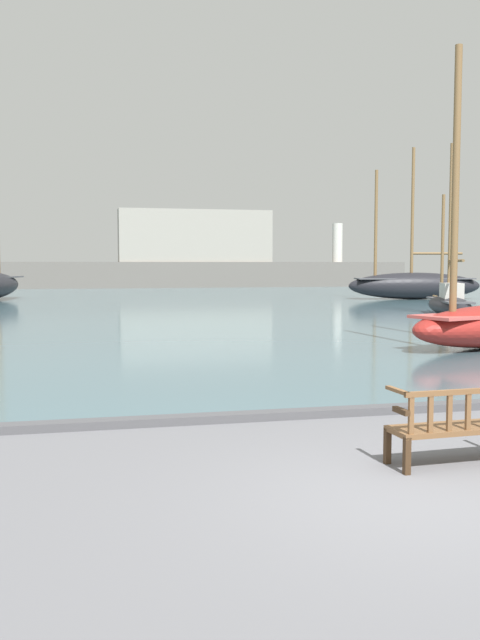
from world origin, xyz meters
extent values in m
plane|color=slate|center=(0.00, 0.00, 0.00)|extent=(160.00, 160.00, 0.00)
cube|color=#476670|center=(0.00, 44.00, 0.04)|extent=(100.00, 80.00, 0.08)
cube|color=#4C4C50|center=(0.00, 3.85, 0.06)|extent=(40.00, 0.30, 0.12)
cube|color=#3D2A19|center=(0.17, 1.25, 0.21)|extent=(0.07, 0.07, 0.42)
cube|color=#3D2A19|center=(0.19, 0.80, 0.21)|extent=(0.07, 0.07, 0.42)
cube|color=brown|center=(0.95, 1.06, 0.42)|extent=(1.62, 0.60, 0.06)
cube|color=brown|center=(0.96, 0.84, 0.89)|extent=(1.60, 0.13, 0.06)
cube|color=brown|center=(0.24, 0.81, 0.66)|extent=(0.06, 0.04, 0.41)
cube|color=brown|center=(0.48, 0.82, 0.66)|extent=(0.06, 0.04, 0.41)
cube|color=brown|center=(0.72, 0.83, 0.66)|extent=(0.06, 0.04, 0.41)
cube|color=brown|center=(0.96, 0.84, 0.66)|extent=(0.06, 0.04, 0.41)
cube|color=#3D2A19|center=(0.18, 0.93, 0.69)|extent=(0.08, 0.30, 0.06)
cube|color=brown|center=(0.18, 1.02, 0.90)|extent=(0.08, 0.47, 0.04)
ellipsoid|color=black|center=(12.48, 21.54, 0.51)|extent=(3.06, 5.70, 0.87)
cube|color=#4C4C51|center=(12.48, 21.54, 0.75)|extent=(2.51, 4.96, 0.08)
cube|color=beige|center=(12.36, 21.14, 1.15)|extent=(1.13, 1.42, 0.71)
cylinder|color=brown|center=(12.53, 21.67, 4.12)|extent=(0.14, 0.14, 6.66)
cylinder|color=brown|center=(12.13, 20.44, 2.45)|extent=(0.89, 2.49, 0.12)
cylinder|color=brown|center=(12.99, 23.11, 3.11)|extent=(0.14, 0.14, 4.64)
cylinder|color=brown|center=(13.44, 24.51, 0.77)|extent=(0.33, 0.72, 0.12)
ellipsoid|color=black|center=(17.76, 35.11, 0.92)|extent=(8.68, 3.33, 1.68)
cube|color=#4C4C51|center=(17.76, 35.11, 1.39)|extent=(7.59, 2.68, 0.08)
cylinder|color=brown|center=(17.55, 35.15, 5.50)|extent=(0.20, 0.20, 8.14)
cylinder|color=brown|center=(19.16, 34.88, 2.97)|extent=(3.24, 0.69, 0.16)
cylinder|color=brown|center=(15.25, 35.53, 4.79)|extent=(0.20, 0.20, 6.73)
cylinder|color=brown|center=(6.11, 10.16, 4.38)|extent=(0.18, 0.18, 6.74)
cube|color=#66605B|center=(0.00, 60.56, 1.25)|extent=(58.08, 2.40, 2.49)
cube|color=gray|center=(8.11, 60.56, 4.95)|extent=(14.49, 2.00, 4.91)
cylinder|color=beige|center=(22.33, 60.56, 4.40)|extent=(1.00, 1.00, 3.81)
camera|label=1|loc=(-3.37, -6.27, 2.32)|focal=40.00mm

